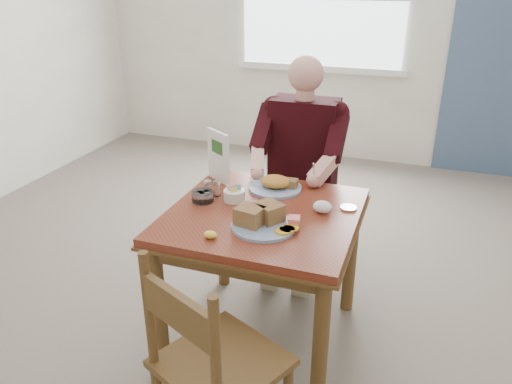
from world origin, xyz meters
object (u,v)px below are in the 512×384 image
at_px(near_plate, 263,219).
at_px(far_plate, 276,184).
at_px(chair_near, 212,366).
at_px(diner, 301,154).
at_px(table, 263,232).
at_px(chair_far, 302,198).

height_order(near_plate, far_plate, near_plate).
relative_size(chair_near, diner, 0.69).
bearing_deg(chair_near, table, 94.47).
bearing_deg(near_plate, chair_near, -88.75).
height_order(diner, near_plate, diner).
height_order(chair_far, far_plate, chair_far).
height_order(chair_far, diner, diner).
xyz_separation_m(table, chair_near, (0.06, -0.77, -0.16)).
bearing_deg(chair_far, far_plate, -92.26).
bearing_deg(chair_far, diner, -89.99).
distance_m(diner, far_plate, 0.43).
height_order(chair_near, near_plate, chair_near).
xyz_separation_m(table, far_plate, (-0.02, 0.28, 0.14)).
relative_size(chair_near, far_plate, 3.24).
distance_m(chair_far, chair_near, 1.57).
distance_m(chair_far, far_plate, 0.60).
bearing_deg(table, diner, 90.00).
height_order(table, chair_far, chair_far).
bearing_deg(chair_far, near_plate, -87.16).
distance_m(table, near_plate, 0.21).
height_order(chair_far, near_plate, chair_far).
bearing_deg(near_plate, chair_far, 92.84).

